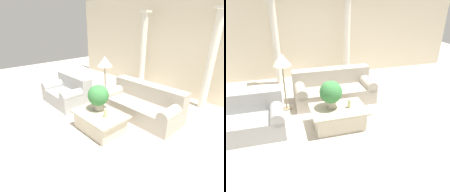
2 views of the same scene
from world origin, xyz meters
The scene contains 10 objects.
ground_plane centered at (0.00, 0.00, 0.00)m, with size 16.00×16.00×0.00m, color beige.
wall_back centered at (0.00, 2.85, 1.60)m, with size 10.00×0.06×3.20m.
sofa_long centered at (0.10, 0.76, 0.33)m, with size 2.04×0.92×0.82m.
loveseat centered at (-1.92, -0.20, 0.33)m, with size 1.41×0.92×0.82m.
coffee_table centered at (-0.11, -0.47, 0.22)m, with size 1.16×0.80×0.43m.
potted_plant centered at (-0.25, -0.38, 0.76)m, with size 0.47×0.47×0.59m.
pillar_candle centered at (0.12, -0.49, 0.52)m, with size 0.07×0.07×0.19m.
floor_lamp centered at (-1.14, 0.59, 1.21)m, with size 0.42×0.42×1.40m.
column_left centered at (-1.21, 2.41, 1.33)m, with size 0.28×0.28×2.61m.
column_right centered at (0.99, 2.41, 1.33)m, with size 0.28×0.28×2.61m.
Camera 1 is at (2.53, -2.58, 2.24)m, focal length 28.00 mm.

